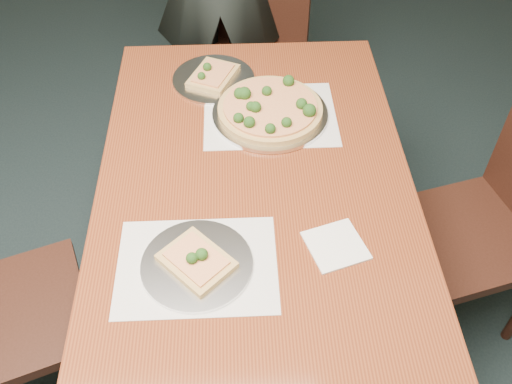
{
  "coord_description": "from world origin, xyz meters",
  "views": [
    {
      "loc": [
        0.4,
        -0.36,
        1.92
      ],
      "look_at": [
        0.45,
        0.73,
        0.75
      ],
      "focal_mm": 40.0,
      "sensor_mm": 36.0,
      "label": 1
    }
  ],
  "objects_px": {
    "chair_right": "(497,217)",
    "dining_table": "(256,213)",
    "pizza_pan": "(270,110)",
    "slice_plate_near": "(197,263)",
    "slice_plate_far": "(213,77)",
    "chair_far": "(256,46)"
  },
  "relations": [
    {
      "from": "dining_table",
      "to": "slice_plate_near",
      "type": "height_order",
      "value": "slice_plate_near"
    },
    {
      "from": "chair_right",
      "to": "chair_far",
      "type": "bearing_deg",
      "value": -158.96
    },
    {
      "from": "pizza_pan",
      "to": "slice_plate_near",
      "type": "xyz_separation_m",
      "value": [
        -0.22,
        -0.58,
        -0.01
      ]
    },
    {
      "from": "chair_far",
      "to": "slice_plate_far",
      "type": "distance_m",
      "value": 0.64
    },
    {
      "from": "slice_plate_near",
      "to": "pizza_pan",
      "type": "bearing_deg",
      "value": 69.37
    },
    {
      "from": "slice_plate_near",
      "to": "slice_plate_far",
      "type": "bearing_deg",
      "value": 87.41
    },
    {
      "from": "dining_table",
      "to": "slice_plate_near",
      "type": "xyz_separation_m",
      "value": [
        -0.16,
        -0.25,
        0.11
      ]
    },
    {
      "from": "dining_table",
      "to": "chair_right",
      "type": "bearing_deg",
      "value": 5.26
    },
    {
      "from": "chair_far",
      "to": "chair_right",
      "type": "xyz_separation_m",
      "value": [
        0.74,
        -1.03,
        0.0
      ]
    },
    {
      "from": "chair_right",
      "to": "slice_plate_near",
      "type": "bearing_deg",
      "value": -86.04
    },
    {
      "from": "slice_plate_far",
      "to": "pizza_pan",
      "type": "bearing_deg",
      "value": -47.36
    },
    {
      "from": "dining_table",
      "to": "chair_far",
      "type": "bearing_deg",
      "value": 87.52
    },
    {
      "from": "chair_far",
      "to": "slice_plate_far",
      "type": "xyz_separation_m",
      "value": [
        -0.17,
        -0.57,
        0.25
      ]
    },
    {
      "from": "dining_table",
      "to": "chair_far",
      "type": "xyz_separation_m",
      "value": [
        0.05,
        1.1,
        -0.14
      ]
    },
    {
      "from": "pizza_pan",
      "to": "chair_far",
      "type": "bearing_deg",
      "value": 90.86
    },
    {
      "from": "chair_far",
      "to": "pizza_pan",
      "type": "height_order",
      "value": "chair_far"
    },
    {
      "from": "pizza_pan",
      "to": "dining_table",
      "type": "bearing_deg",
      "value": -100.07
    },
    {
      "from": "chair_right",
      "to": "pizza_pan",
      "type": "height_order",
      "value": "chair_right"
    },
    {
      "from": "chair_far",
      "to": "pizza_pan",
      "type": "xyz_separation_m",
      "value": [
        0.01,
        -0.77,
        0.26
      ]
    },
    {
      "from": "pizza_pan",
      "to": "slice_plate_near",
      "type": "relative_size",
      "value": 1.32
    },
    {
      "from": "chair_right",
      "to": "dining_table",
      "type": "bearing_deg",
      "value": -99.4
    },
    {
      "from": "chair_far",
      "to": "dining_table",
      "type": "bearing_deg",
      "value": -74.51
    }
  ]
}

